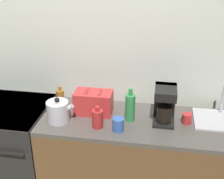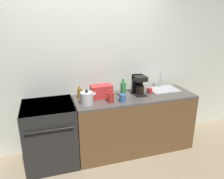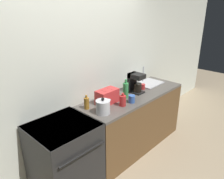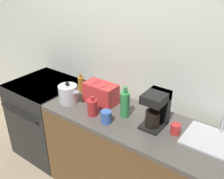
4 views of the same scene
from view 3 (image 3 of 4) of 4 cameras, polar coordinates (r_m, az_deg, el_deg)
ground_plane at (r=3.23m, az=2.13°, el=-21.31°), size 12.00×12.00×0.00m
wall_back at (r=3.04m, az=-7.98°, el=4.15°), size 8.00×0.05×2.60m
stove at (r=2.81m, az=-12.24°, el=-16.95°), size 0.71×0.72×0.92m
counter_block at (r=3.54m, az=5.47°, el=-8.07°), size 1.84×0.63×0.92m
kettle at (r=2.72m, az=-2.37°, el=-4.53°), size 0.23×0.18×0.21m
toaster at (r=2.99m, az=-1.28°, el=-1.81°), size 0.31×0.18×0.19m
coffee_maker at (r=3.37m, az=6.05°, el=1.93°), size 0.17×0.23×0.30m
sink_tray at (r=3.82m, az=9.57°, el=1.78°), size 0.46×0.34×0.28m
bottle_amber at (r=2.85m, az=-6.66°, el=-3.56°), size 0.07×0.07×0.19m
bottle_red at (r=2.92m, az=2.82°, el=-2.89°), size 0.09×0.09×0.18m
bottle_green at (r=3.16m, az=3.58°, el=-0.15°), size 0.08×0.08×0.28m
cup_blue at (r=3.03m, az=5.17°, el=-2.46°), size 0.09×0.09×0.11m
cup_red at (r=3.54m, az=7.99°, el=0.75°), size 0.08×0.08×0.08m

